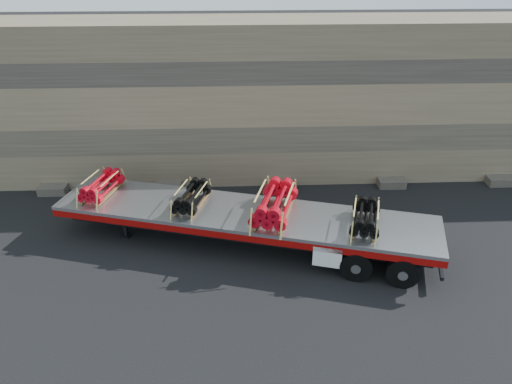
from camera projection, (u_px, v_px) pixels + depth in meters
ground at (237, 249)px, 18.07m from camera, size 120.00×120.00×0.00m
rock_wall at (234, 101)px, 22.17m from camera, size 44.00×3.00×7.00m
trailer at (244, 228)px, 18.08m from camera, size 13.91×6.33×1.37m
bundle_front at (101, 186)px, 18.75m from camera, size 1.46×2.12×0.68m
bundle_midfront at (192, 197)px, 18.01m from camera, size 1.42×2.06×0.67m
bundle_midrear at (274, 204)px, 17.32m from camera, size 1.89×2.75×0.89m
bundle_rear at (365, 218)px, 16.73m from camera, size 1.42×2.06×0.66m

